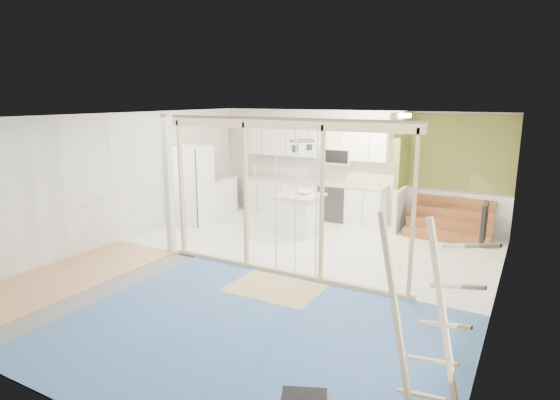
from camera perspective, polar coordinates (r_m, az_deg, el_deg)
The scene contains 16 objects.
room at distance 7.68m, azimuth -1.70°, elevation 0.40°, with size 7.01×8.01×2.61m.
floor_overlays at distance 8.06m, azimuth -0.96°, elevation -8.57°, with size 7.00×8.00×0.03m.
stud_frame at distance 7.76m, azimuth -3.44°, elevation 2.82°, with size 4.66×0.14×2.60m.
base_cabinets at distance 11.48m, azimuth 0.01°, elevation 0.22°, with size 4.45×2.24×0.93m.
upper_cabinets at distance 11.33m, azimuth 4.55°, elevation 6.94°, with size 3.60×0.41×0.85m.
green_partition at distance 10.45m, azimuth 18.63°, elevation 1.00°, with size 2.25×1.51×2.60m.
pot_rack at distance 9.36m, azimuth 2.62°, elevation 6.89°, with size 0.52×0.52×0.72m.
sheathing_panel at distance 4.74m, azimuth 23.11°, elevation -8.35°, with size 0.02×4.00×2.60m, color tan.
electrical_panel at distance 5.22m, azimuth 23.64°, elevation -2.51°, with size 0.04×0.30×0.40m, color #36363A.
ceiling_light at distance 9.76m, azimuth 14.78°, elevation 9.93°, with size 0.32×0.32×0.08m, color #FFEABF.
fridge at distance 11.01m, azimuth -10.66°, elevation 1.80°, with size 0.86×0.83×1.81m.
island at distance 10.00m, azimuth 2.31°, elevation -1.81°, with size 0.93×0.93×0.88m.
bowl at distance 9.96m, azimuth 3.04°, elevation 0.95°, with size 0.29×0.29×0.07m, color white.
soap_bottle_a at distance 12.03m, azimuth -3.13°, elevation 3.66°, with size 0.10×0.10×0.27m, color silver.
soap_bottle_b at distance 10.71m, azimuth 11.55°, elevation 2.17°, with size 0.09×0.10×0.21m, color white.
ladder at distance 4.41m, azimuth 17.40°, elevation -14.09°, with size 1.02×0.13×1.91m.
Camera 1 is at (3.85, -6.45, 2.90)m, focal length 30.00 mm.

